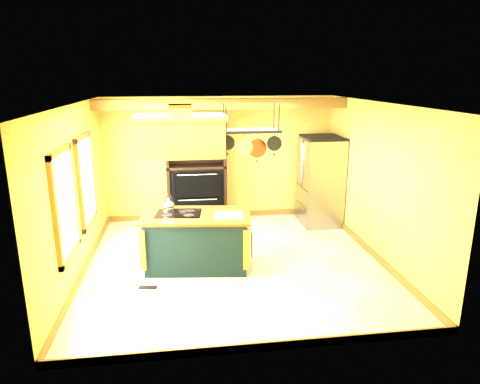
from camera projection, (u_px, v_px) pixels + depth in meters
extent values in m
plane|color=beige|center=(234.00, 262.00, 7.39)|extent=(5.00, 5.00, 0.00)
plane|color=white|center=(234.00, 104.00, 6.68)|extent=(5.00, 5.00, 0.00)
cube|color=gold|center=(220.00, 159.00, 9.42)|extent=(5.00, 0.02, 2.70)
cube|color=gold|center=(262.00, 245.00, 4.65)|extent=(5.00, 0.02, 2.70)
cube|color=gold|center=(76.00, 193.00, 6.71)|extent=(0.02, 5.00, 2.70)
cube|color=gold|center=(378.00, 182.00, 7.36)|extent=(0.02, 5.00, 2.70)
cube|color=olive|center=(223.00, 104.00, 8.33)|extent=(5.00, 0.15, 0.20)
cube|color=olive|center=(65.00, 204.00, 5.94)|extent=(0.06, 1.06, 1.56)
cube|color=white|center=(67.00, 204.00, 5.94)|extent=(0.02, 0.85, 1.34)
cube|color=olive|center=(86.00, 180.00, 7.27)|extent=(0.06, 1.06, 1.56)
cube|color=white|center=(88.00, 180.00, 7.28)|extent=(0.02, 0.85, 1.34)
cube|color=black|center=(197.00, 242.00, 7.15)|extent=(1.72, 1.08, 0.88)
cube|color=brown|center=(196.00, 216.00, 7.03)|extent=(1.88, 1.19, 0.04)
cube|color=black|center=(179.00, 213.00, 7.06)|extent=(0.79, 0.60, 0.01)
ellipsoid|color=silver|center=(169.00, 205.00, 7.15)|extent=(0.20, 0.20, 0.16)
cube|color=white|center=(229.00, 215.00, 6.95)|extent=(0.48, 0.40, 0.02)
cube|color=#C18530|center=(181.00, 138.00, 6.66)|extent=(1.32, 0.71, 0.56)
cube|color=olive|center=(180.00, 118.00, 6.58)|extent=(1.40, 0.79, 0.08)
cube|color=#C18530|center=(180.00, 112.00, 6.56)|extent=(0.35, 0.35, 0.24)
cube|color=black|center=(251.00, 131.00, 6.78)|extent=(0.92, 0.46, 0.04)
cylinder|color=black|center=(226.00, 119.00, 6.50)|extent=(0.02, 0.02, 0.42)
cylinder|color=black|center=(274.00, 116.00, 6.95)|extent=(0.02, 0.02, 0.42)
cylinder|color=black|center=(227.00, 143.00, 6.87)|extent=(0.24, 0.04, 0.24)
cylinder|color=silver|center=(244.00, 147.00, 6.74)|extent=(0.27, 0.04, 0.27)
cylinder|color=#C84B32|center=(257.00, 148.00, 6.96)|extent=(0.31, 0.04, 0.31)
cylinder|color=black|center=(274.00, 143.00, 6.79)|extent=(0.24, 0.04, 0.24)
cube|color=gray|center=(321.00, 182.00, 9.15)|extent=(0.77, 0.95, 1.86)
cube|color=gray|center=(306.00, 166.00, 8.77)|extent=(0.03, 0.46, 1.00)
cube|color=gray|center=(300.00, 161.00, 9.22)|extent=(0.03, 0.46, 1.00)
cube|color=gray|center=(302.00, 205.00, 9.23)|extent=(0.03, 0.91, 0.78)
cube|color=black|center=(319.00, 221.00, 9.39)|extent=(0.73, 0.90, 0.06)
cube|color=black|center=(196.00, 170.00, 9.37)|extent=(1.26, 0.06, 2.23)
cube|color=black|center=(168.00, 174.00, 9.07)|extent=(0.06, 0.53, 2.23)
cube|color=black|center=(224.00, 172.00, 9.22)|extent=(0.06, 0.53, 2.23)
cube|color=black|center=(196.00, 166.00, 9.11)|extent=(1.26, 0.53, 0.05)
cube|color=black|center=(197.00, 193.00, 9.29)|extent=(1.14, 0.43, 1.20)
cube|color=black|center=(197.00, 185.00, 8.92)|extent=(0.98, 0.04, 0.53)
cube|color=black|center=(198.00, 209.00, 9.06)|extent=(0.98, 0.04, 0.48)
cube|color=black|center=(196.00, 155.00, 9.04)|extent=(1.14, 0.47, 0.02)
cube|color=black|center=(196.00, 143.00, 8.97)|extent=(1.14, 0.47, 0.02)
cube|color=black|center=(195.00, 131.00, 8.91)|extent=(1.14, 0.47, 0.03)
cylinder|color=white|center=(181.00, 153.00, 8.94)|extent=(0.22, 0.22, 0.07)
cylinder|color=#4266B9|center=(212.00, 138.00, 8.94)|extent=(0.10, 0.10, 0.17)
cube|color=black|center=(148.00, 287.00, 6.52)|extent=(0.29, 0.16, 0.01)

